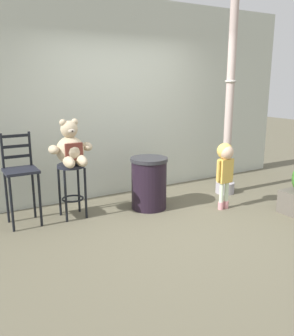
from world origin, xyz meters
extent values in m
plane|color=#605B47|center=(0.00, 0.00, 0.00)|extent=(24.00, 24.00, 0.00)
cube|color=beige|center=(0.00, 1.76, 1.51)|extent=(6.65, 0.30, 3.02)
cylinder|color=black|center=(-1.02, 0.98, 0.71)|extent=(0.36, 0.36, 0.04)
cylinder|color=black|center=(-1.16, 0.85, 0.35)|extent=(0.03, 0.03, 0.69)
cylinder|color=black|center=(-0.89, 0.85, 0.35)|extent=(0.03, 0.03, 0.69)
cylinder|color=black|center=(-1.16, 1.12, 0.35)|extent=(0.03, 0.03, 0.69)
cylinder|color=black|center=(-0.89, 1.12, 0.35)|extent=(0.03, 0.03, 0.69)
torus|color=black|center=(-1.02, 0.98, 0.26)|extent=(0.29, 0.29, 0.02)
sphere|color=tan|center=(-1.02, 0.98, 0.91)|extent=(0.37, 0.37, 0.37)
cube|color=brown|center=(-1.02, 0.83, 0.92)|extent=(0.23, 0.03, 0.22)
sphere|color=tan|center=(-1.02, 0.98, 1.19)|extent=(0.22, 0.22, 0.22)
ellipsoid|color=#B5A692|center=(-1.02, 0.89, 1.18)|extent=(0.09, 0.07, 0.07)
sphere|color=black|center=(-1.02, 0.86, 1.18)|extent=(0.03, 0.03, 0.03)
sphere|color=tan|center=(-1.10, 0.98, 1.28)|extent=(0.09, 0.09, 0.09)
sphere|color=tan|center=(-0.94, 0.98, 1.28)|extent=(0.09, 0.09, 0.09)
ellipsoid|color=tan|center=(-1.25, 0.96, 0.95)|extent=(0.13, 0.21, 0.12)
ellipsoid|color=tan|center=(-0.80, 0.96, 0.95)|extent=(0.13, 0.21, 0.12)
ellipsoid|color=tan|center=(-1.11, 0.81, 0.80)|extent=(0.13, 0.31, 0.15)
ellipsoid|color=tan|center=(-0.94, 0.81, 0.80)|extent=(0.13, 0.31, 0.15)
cylinder|color=pink|center=(0.90, 0.19, 0.06)|extent=(0.08, 0.08, 0.11)
cylinder|color=silver|center=(0.90, 0.19, 0.25)|extent=(0.06, 0.06, 0.28)
cylinder|color=pink|center=(0.99, 0.19, 0.06)|extent=(0.08, 0.08, 0.11)
cylinder|color=silver|center=(0.99, 0.19, 0.25)|extent=(0.06, 0.06, 0.28)
cube|color=gold|center=(0.95, 0.19, 0.57)|extent=(0.20, 0.11, 0.34)
cylinder|color=gold|center=(0.82, 0.19, 0.58)|extent=(0.05, 0.05, 0.29)
cylinder|color=gold|center=(1.07, 0.19, 0.58)|extent=(0.05, 0.05, 0.29)
sphere|color=#D8B293|center=(0.95, 0.19, 0.83)|extent=(0.21, 0.21, 0.21)
sphere|color=#DDB755|center=(0.95, 0.22, 0.84)|extent=(0.22, 0.22, 0.22)
cylinder|color=black|center=(0.04, 0.76, 0.35)|extent=(0.50, 0.50, 0.69)
cylinder|color=#2D2D33|center=(0.04, 0.76, 0.72)|extent=(0.53, 0.53, 0.05)
cylinder|color=#A49EA7|center=(1.48, 0.75, 0.09)|extent=(0.30, 0.30, 0.18)
cylinder|color=#B49F97|center=(1.48, 0.75, 1.64)|extent=(0.13, 0.13, 2.92)
torus|color=#ADA89E|center=(1.48, 0.75, 1.78)|extent=(0.17, 0.17, 0.04)
cube|color=black|center=(-1.65, 1.04, 0.71)|extent=(0.40, 0.40, 0.03)
cylinder|color=black|center=(-1.82, 0.87, 0.35)|extent=(0.03, 0.03, 0.69)
cylinder|color=black|center=(-1.48, 0.87, 0.35)|extent=(0.03, 0.03, 0.69)
cylinder|color=black|center=(-1.82, 1.21, 0.35)|extent=(0.03, 0.03, 0.69)
cylinder|color=black|center=(-1.48, 1.21, 0.35)|extent=(0.03, 0.03, 0.69)
cylinder|color=black|center=(-1.82, 1.21, 0.95)|extent=(0.03, 0.03, 0.44)
cylinder|color=black|center=(-1.48, 1.21, 0.95)|extent=(0.03, 0.03, 0.44)
cube|color=black|center=(-1.65, 1.21, 0.86)|extent=(0.34, 0.02, 0.04)
cube|color=black|center=(-1.65, 1.21, 0.99)|extent=(0.34, 0.02, 0.04)
cube|color=black|center=(-1.65, 1.21, 1.12)|extent=(0.34, 0.02, 0.04)
camera|label=1|loc=(-2.46, -3.46, 1.80)|focal=38.24mm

